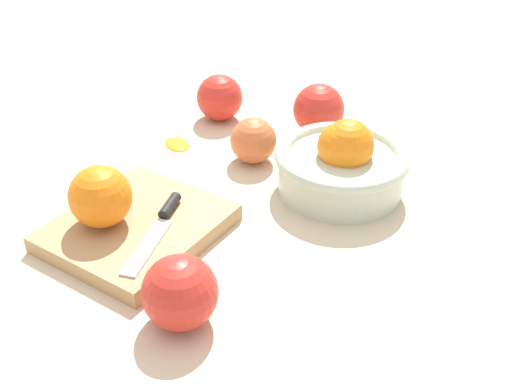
{
  "coord_description": "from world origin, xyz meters",
  "views": [
    {
      "loc": [
        0.45,
        0.57,
        0.49
      ],
      "look_at": [
        -0.02,
        0.06,
        0.04
      ],
      "focal_mm": 44.86,
      "sensor_mm": 36.0,
      "label": 1
    }
  ],
  "objects_px": {
    "knife": "(161,223)",
    "apple_front_left_2": "(253,140)",
    "orange_on_board": "(100,197)",
    "apple_front_left_3": "(319,109)",
    "cutting_board": "(138,228)",
    "apple_back_right": "(180,292)",
    "apple_front_left": "(220,98)",
    "bowl": "(342,163)"
  },
  "relations": [
    {
      "from": "cutting_board",
      "to": "apple_front_left_3",
      "type": "xyz_separation_m",
      "value": [
        -0.37,
        -0.03,
        0.03
      ]
    },
    {
      "from": "cutting_board",
      "to": "orange_on_board",
      "type": "distance_m",
      "value": 0.06
    },
    {
      "from": "bowl",
      "to": "apple_front_left_3",
      "type": "height_order",
      "value": "bowl"
    },
    {
      "from": "apple_front_left",
      "to": "knife",
      "type": "bearing_deg",
      "value": 37.46
    },
    {
      "from": "orange_on_board",
      "to": "apple_front_left",
      "type": "distance_m",
      "value": 0.36
    },
    {
      "from": "bowl",
      "to": "knife",
      "type": "relative_size",
      "value": 1.31
    },
    {
      "from": "cutting_board",
      "to": "orange_on_board",
      "type": "bearing_deg",
      "value": -38.12
    },
    {
      "from": "cutting_board",
      "to": "orange_on_board",
      "type": "relative_size",
      "value": 2.65
    },
    {
      "from": "orange_on_board",
      "to": "apple_front_left_3",
      "type": "relative_size",
      "value": 0.94
    },
    {
      "from": "bowl",
      "to": "apple_back_right",
      "type": "relative_size",
      "value": 2.27
    },
    {
      "from": "bowl",
      "to": "orange_on_board",
      "type": "relative_size",
      "value": 2.38
    },
    {
      "from": "orange_on_board",
      "to": "knife",
      "type": "relative_size",
      "value": 0.55
    },
    {
      "from": "apple_front_left_2",
      "to": "apple_front_left_3",
      "type": "distance_m",
      "value": 0.14
    },
    {
      "from": "knife",
      "to": "cutting_board",
      "type": "bearing_deg",
      "value": -62.87
    },
    {
      "from": "orange_on_board",
      "to": "apple_front_left_3",
      "type": "xyz_separation_m",
      "value": [
        -0.4,
        -0.01,
        -0.02
      ]
    },
    {
      "from": "apple_back_right",
      "to": "apple_front_left_2",
      "type": "xyz_separation_m",
      "value": [
        -0.29,
        -0.2,
        -0.01
      ]
    },
    {
      "from": "orange_on_board",
      "to": "apple_front_left_2",
      "type": "distance_m",
      "value": 0.27
    },
    {
      "from": "cutting_board",
      "to": "knife",
      "type": "bearing_deg",
      "value": 117.13
    },
    {
      "from": "bowl",
      "to": "apple_front_left",
      "type": "distance_m",
      "value": 0.28
    },
    {
      "from": "orange_on_board",
      "to": "apple_front_left_2",
      "type": "bearing_deg",
      "value": -177.44
    },
    {
      "from": "knife",
      "to": "apple_front_left",
      "type": "xyz_separation_m",
      "value": [
        -0.27,
        -0.21,
        0.01
      ]
    },
    {
      "from": "apple_front_left",
      "to": "apple_front_left_2",
      "type": "relative_size",
      "value": 1.11
    },
    {
      "from": "apple_back_right",
      "to": "bowl",
      "type": "bearing_deg",
      "value": -170.51
    },
    {
      "from": "cutting_board",
      "to": "knife",
      "type": "height_order",
      "value": "knife"
    },
    {
      "from": "orange_on_board",
      "to": "apple_back_right",
      "type": "height_order",
      "value": "orange_on_board"
    },
    {
      "from": "knife",
      "to": "apple_front_left_3",
      "type": "xyz_separation_m",
      "value": [
        -0.36,
        -0.06,
        0.01
      ]
    },
    {
      "from": "orange_on_board",
      "to": "bowl",
      "type": "bearing_deg",
      "value": 156.57
    },
    {
      "from": "knife",
      "to": "apple_back_right",
      "type": "bearing_deg",
      "value": 61.84
    },
    {
      "from": "apple_back_right",
      "to": "apple_front_left_2",
      "type": "relative_size",
      "value": 1.17
    },
    {
      "from": "bowl",
      "to": "apple_front_left_3",
      "type": "relative_size",
      "value": 2.24
    },
    {
      "from": "cutting_board",
      "to": "apple_back_right",
      "type": "distance_m",
      "value": 0.17
    },
    {
      "from": "apple_back_right",
      "to": "apple_front_left_3",
      "type": "bearing_deg",
      "value": -155.84
    },
    {
      "from": "cutting_board",
      "to": "apple_front_left_2",
      "type": "bearing_deg",
      "value": -171.13
    },
    {
      "from": "orange_on_board",
      "to": "apple_back_right",
      "type": "xyz_separation_m",
      "value": [
        0.02,
        0.18,
        -0.02
      ]
    },
    {
      "from": "orange_on_board",
      "to": "apple_front_left",
      "type": "bearing_deg",
      "value": -154.4
    },
    {
      "from": "knife",
      "to": "apple_front_left_2",
      "type": "height_order",
      "value": "apple_front_left_2"
    },
    {
      "from": "apple_front_left_2",
      "to": "cutting_board",
      "type": "bearing_deg",
      "value": 8.87
    },
    {
      "from": "apple_front_left_3",
      "to": "apple_back_right",
      "type": "bearing_deg",
      "value": 24.16
    },
    {
      "from": "apple_back_right",
      "to": "apple_front_left",
      "type": "height_order",
      "value": "apple_back_right"
    },
    {
      "from": "apple_back_right",
      "to": "orange_on_board",
      "type": "bearing_deg",
      "value": -96.57
    },
    {
      "from": "apple_back_right",
      "to": "apple_front_left_3",
      "type": "distance_m",
      "value": 0.47
    },
    {
      "from": "cutting_board",
      "to": "apple_back_right",
      "type": "relative_size",
      "value": 2.53
    }
  ]
}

